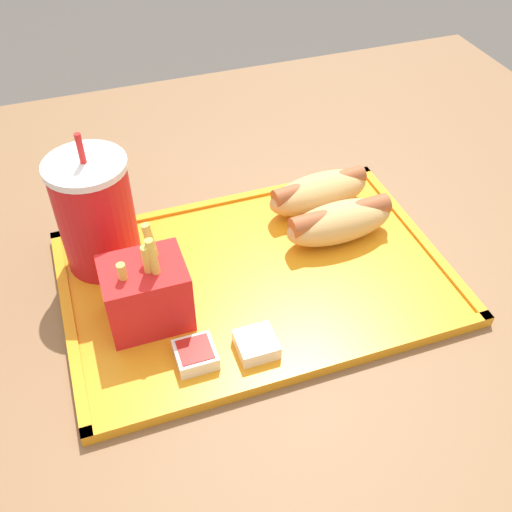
{
  "coord_description": "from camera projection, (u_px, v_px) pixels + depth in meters",
  "views": [
    {
      "loc": [
        -0.21,
        -0.45,
        1.27
      ],
      "look_at": [
        -0.05,
        0.03,
        0.8
      ],
      "focal_mm": 42.0,
      "sensor_mm": 36.0,
      "label": 1
    }
  ],
  "objects": [
    {
      "name": "sauce_cup_ketchup",
      "position": [
        195.0,
        354.0,
        0.61
      ],
      "size": [
        0.04,
        0.04,
        0.02
      ],
      "color": "silver",
      "rests_on": "food_tray"
    },
    {
      "name": "food_tray",
      "position": [
        256.0,
        277.0,
        0.71
      ],
      "size": [
        0.45,
        0.31,
        0.01
      ],
      "color": "orange",
      "rests_on": "dining_table"
    },
    {
      "name": "sauce_cup_mayo",
      "position": [
        256.0,
        344.0,
        0.62
      ],
      "size": [
        0.04,
        0.04,
        0.02
      ],
      "color": "silver",
      "rests_on": "food_tray"
    },
    {
      "name": "hot_dog_near",
      "position": [
        340.0,
        221.0,
        0.74
      ],
      "size": [
        0.14,
        0.06,
        0.05
      ],
      "color": "tan",
      "rests_on": "food_tray"
    },
    {
      "name": "hot_dog_far",
      "position": [
        319.0,
        192.0,
        0.78
      ],
      "size": [
        0.15,
        0.07,
        0.05
      ],
      "color": "tan",
      "rests_on": "food_tray"
    },
    {
      "name": "fries_carton",
      "position": [
        146.0,
        292.0,
        0.63
      ],
      "size": [
        0.09,
        0.07,
        0.12
      ],
      "color": "red",
      "rests_on": "food_tray"
    },
    {
      "name": "soda_cup",
      "position": [
        96.0,
        214.0,
        0.68
      ],
      "size": [
        0.09,
        0.09,
        0.18
      ],
      "color": "red",
      "rests_on": "food_tray"
    },
    {
      "name": "dining_table",
      "position": [
        288.0,
        448.0,
        0.97
      ],
      "size": [
        1.17,
        1.13,
        0.76
      ],
      "color": "brown",
      "rests_on": "ground_plane"
    }
  ]
}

